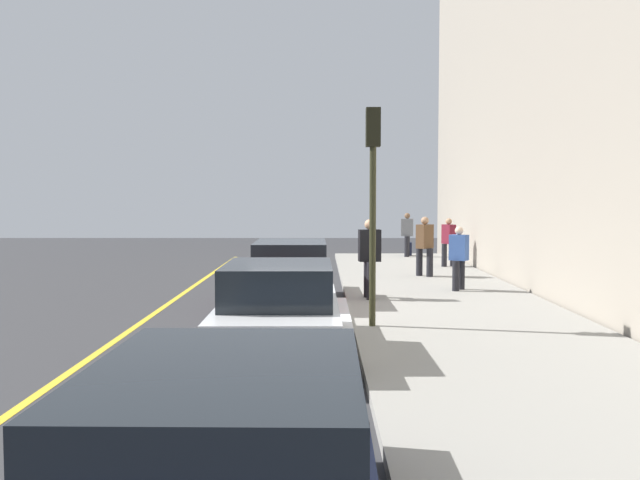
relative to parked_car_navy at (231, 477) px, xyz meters
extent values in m
plane|color=#333335|center=(11.32, -0.16, -0.76)|extent=(56.00, 56.00, 0.00)
cube|color=gray|center=(11.32, -3.46, -0.68)|extent=(28.00, 4.60, 0.15)
cube|color=gold|center=(11.32, 3.04, -0.75)|extent=(28.00, 0.14, 0.01)
cube|color=white|center=(9.64, -0.86, -0.65)|extent=(4.06, 0.56, 0.22)
cylinder|color=black|center=(1.46, 0.82, -0.44)|extent=(0.64, 0.23, 0.64)
cylinder|color=black|center=(1.43, -0.86, -0.44)|extent=(0.64, 0.23, 0.64)
cube|color=black|center=(-0.16, 0.00, 0.45)|extent=(2.34, 1.63, 0.60)
cylinder|color=black|center=(7.79, 0.93, -0.44)|extent=(0.64, 0.23, 0.64)
cylinder|color=black|center=(7.81, -0.75, -0.44)|extent=(0.64, 0.23, 0.64)
cylinder|color=black|center=(5.14, 0.91, -0.44)|extent=(0.64, 0.23, 0.64)
cylinder|color=black|center=(5.15, -0.77, -0.44)|extent=(0.64, 0.23, 0.64)
cube|color=white|center=(6.47, 0.08, -0.17)|extent=(4.30, 1.84, 0.64)
cube|color=black|center=(6.26, 0.08, 0.45)|extent=(2.24, 1.62, 0.60)
cylinder|color=black|center=(13.40, 0.99, -0.44)|extent=(0.64, 0.23, 0.64)
cylinder|color=black|center=(13.42, -0.69, -0.44)|extent=(0.64, 0.23, 0.64)
cylinder|color=black|center=(10.43, 0.96, -0.44)|extent=(0.64, 0.23, 0.64)
cylinder|color=black|center=(10.45, -0.72, -0.44)|extent=(0.64, 0.23, 0.64)
cube|color=maroon|center=(11.92, 0.13, -0.17)|extent=(4.81, 1.85, 0.64)
cube|color=black|center=(11.68, 0.13, 0.45)|extent=(2.51, 1.63, 0.60)
cylinder|color=black|center=(23.99, -4.05, -0.20)|extent=(0.19, 0.19, 0.82)
cylinder|color=black|center=(23.61, -3.98, -0.20)|extent=(0.19, 0.19, 0.82)
cube|color=slate|center=(23.80, -4.01, 0.56)|extent=(0.38, 0.52, 0.70)
sphere|color=brown|center=(23.80, -4.01, 1.02)|extent=(0.23, 0.23, 0.23)
cylinder|color=black|center=(13.36, -3.97, -0.23)|extent=(0.18, 0.18, 0.76)
cylinder|color=black|center=(13.66, -4.17, -0.23)|extent=(0.18, 0.18, 0.76)
cube|color=#335193|center=(13.51, -4.07, 0.48)|extent=(0.47, 0.52, 0.65)
sphere|color=beige|center=(13.51, -4.07, 0.91)|extent=(0.21, 0.21, 0.21)
cylinder|color=black|center=(19.81, -5.10, -0.22)|extent=(0.18, 0.18, 0.78)
cylinder|color=black|center=(19.64, -4.78, -0.22)|extent=(0.18, 0.18, 0.78)
cube|color=maroon|center=(19.73, -4.94, 0.50)|extent=(0.53, 0.46, 0.66)
sphere|color=tan|center=(19.73, -4.94, 0.94)|extent=(0.22, 0.22, 0.22)
cylinder|color=black|center=(16.84, -3.54, -0.19)|extent=(0.20, 0.20, 0.84)
cylinder|color=black|center=(16.56, -3.81, -0.19)|extent=(0.20, 0.20, 0.84)
cube|color=brown|center=(16.70, -3.67, 0.59)|extent=(0.55, 0.56, 0.71)
sphere|color=tan|center=(16.70, -3.67, 1.06)|extent=(0.23, 0.23, 0.23)
cylinder|color=black|center=(12.25, -1.68, -0.17)|extent=(0.20, 0.20, 0.87)
cylinder|color=black|center=(11.84, -1.72, -0.17)|extent=(0.20, 0.20, 0.87)
cube|color=black|center=(12.04, -1.70, 0.63)|extent=(0.36, 0.53, 0.74)
sphere|color=tan|center=(12.04, -1.70, 1.13)|extent=(0.24, 0.24, 0.24)
cylinder|color=#2D2D19|center=(8.51, -1.51, 1.03)|extent=(0.12, 0.12, 3.28)
cube|color=black|center=(8.51, -1.51, 3.02)|extent=(0.26, 0.26, 0.70)
sphere|color=red|center=(8.66, -1.51, 3.23)|extent=(0.14, 0.14, 0.14)
sphere|color=orange|center=(8.66, -1.51, 3.01)|extent=(0.14, 0.14, 0.14)
sphere|color=green|center=(8.66, -1.51, 2.79)|extent=(0.14, 0.14, 0.14)
cube|color=#191E38|center=(24.30, -4.14, -0.34)|extent=(0.34, 0.22, 0.54)
cylinder|color=#4C4C4C|center=(24.30, -4.14, 0.11)|extent=(0.03, 0.03, 0.36)
camera|label=1|loc=(-4.31, -0.57, 1.75)|focal=39.49mm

